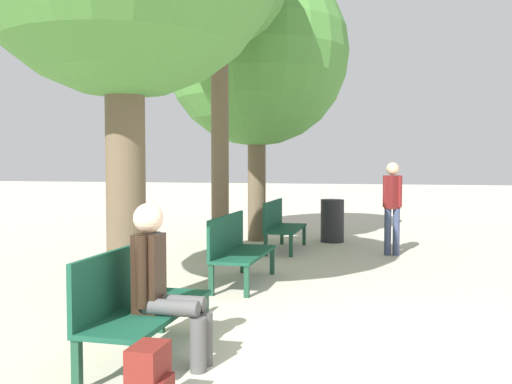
% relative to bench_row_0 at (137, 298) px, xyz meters
% --- Properties ---
extents(bench_row_0, '(0.53, 1.56, 0.91)m').
position_rel_bench_row_0_xyz_m(bench_row_0, '(0.00, 0.00, 0.00)').
color(bench_row_0, '#144733').
rests_on(bench_row_0, ground_plane).
extents(bench_row_1, '(0.53, 1.56, 0.91)m').
position_rel_bench_row_0_xyz_m(bench_row_1, '(0.00, 3.01, 0.00)').
color(bench_row_1, '#144733').
rests_on(bench_row_1, ground_plane).
extents(bench_row_2, '(0.53, 1.56, 0.91)m').
position_rel_bench_row_0_xyz_m(bench_row_2, '(0.00, 6.03, 0.00)').
color(bench_row_2, '#144733').
rests_on(bench_row_2, ground_plane).
extents(tree_row_2, '(3.76, 3.76, 5.71)m').
position_rel_bench_row_0_xyz_m(tree_row_2, '(-0.73, 7.22, 3.31)').
color(tree_row_2, brown).
rests_on(tree_row_2, ground_plane).
extents(person_seated, '(0.62, 0.35, 1.29)m').
position_rel_bench_row_0_xyz_m(person_seated, '(0.25, -0.08, 0.17)').
color(person_seated, '#4C4C4C').
rests_on(person_seated, ground_plane).
extents(backpack, '(0.24, 0.30, 0.46)m').
position_rel_bench_row_0_xyz_m(backpack, '(0.53, -0.96, -0.28)').
color(backpack, maroon).
rests_on(backpack, ground_plane).
extents(pedestrian_near, '(0.33, 0.29, 1.62)m').
position_rel_bench_row_0_xyz_m(pedestrian_near, '(2.00, 5.91, 0.42)').
color(pedestrian_near, '#384260').
rests_on(pedestrian_near, ground_plane).
extents(trash_bin, '(0.48, 0.48, 0.87)m').
position_rel_bench_row_0_xyz_m(trash_bin, '(0.82, 7.35, -0.07)').
color(trash_bin, '#232328').
rests_on(trash_bin, ground_plane).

